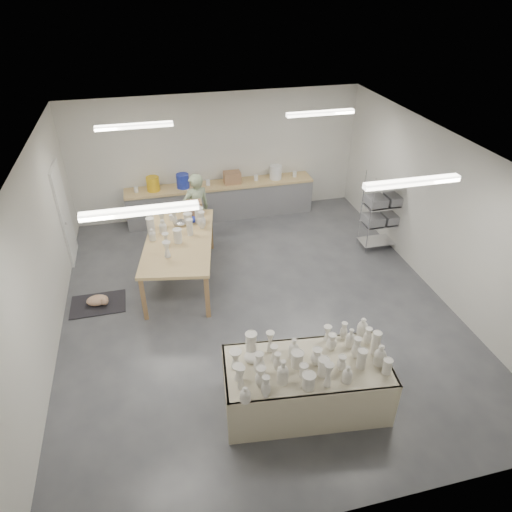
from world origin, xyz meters
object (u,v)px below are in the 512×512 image
object	(u,v)px
red_stool	(197,227)
work_table	(179,235)
potter	(197,210)
drying_table	(306,383)

from	to	relation	value
red_stool	work_table	bearing A→B (deg)	-108.87
work_table	potter	xyz separation A→B (m)	(0.50, 1.20, -0.10)
work_table	potter	bearing A→B (deg)	77.79
work_table	red_stool	size ratio (longest dim) A/B	7.42
drying_table	red_stool	size ratio (longest dim) A/B	6.57
potter	red_stool	size ratio (longest dim) A/B	4.66
work_table	potter	world-z (taller)	potter
drying_table	potter	distance (m)	5.03
work_table	potter	distance (m)	1.30
work_table	potter	size ratio (longest dim) A/B	1.59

